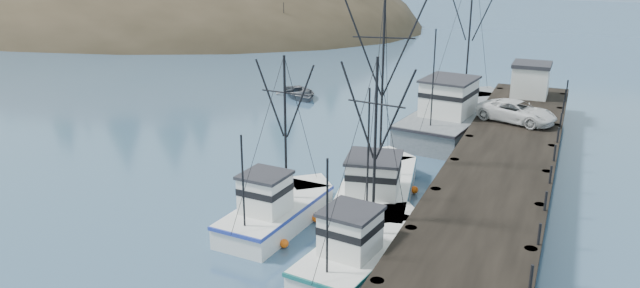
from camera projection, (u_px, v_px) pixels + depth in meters
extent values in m
plane|color=#304D6B|center=(125.00, 279.00, 27.79)|extent=(400.00, 400.00, 0.00)
cube|color=black|center=(499.00, 169.00, 36.11)|extent=(6.00, 44.00, 0.50)
cylinder|color=black|center=(410.00, 247.00, 28.54)|extent=(0.56, 0.56, 2.00)
cylinder|color=black|center=(528.00, 269.00, 26.63)|extent=(0.56, 0.56, 2.00)
cylinder|color=black|center=(435.00, 206.00, 32.92)|extent=(0.56, 0.56, 2.00)
cylinder|color=black|center=(538.00, 223.00, 31.01)|extent=(0.56, 0.56, 2.00)
cylinder|color=black|center=(453.00, 175.00, 37.30)|extent=(0.56, 0.56, 2.00)
cylinder|color=black|center=(545.00, 187.00, 35.38)|extent=(0.56, 0.56, 2.00)
cylinder|color=black|center=(468.00, 150.00, 41.67)|extent=(0.56, 0.56, 2.00)
cylinder|color=black|center=(550.00, 160.00, 39.76)|extent=(0.56, 0.56, 2.00)
cylinder|color=black|center=(480.00, 130.00, 46.05)|extent=(0.56, 0.56, 2.00)
cylinder|color=black|center=(555.00, 138.00, 44.14)|extent=(0.56, 0.56, 2.00)
cylinder|color=black|center=(490.00, 113.00, 50.43)|extent=(0.56, 0.56, 2.00)
cylinder|color=black|center=(559.00, 120.00, 48.52)|extent=(0.56, 0.56, 2.00)
cylinder|color=black|center=(499.00, 99.00, 54.81)|extent=(0.56, 0.56, 2.00)
cylinder|color=black|center=(562.00, 105.00, 52.90)|extent=(0.56, 0.56, 2.00)
ellipsoid|color=#382D1E|center=(104.00, 47.00, 123.71)|extent=(132.00, 78.00, 51.00)
ellipsoid|color=black|center=(96.00, 23.00, 127.80)|extent=(109.20, 62.40, 41.60)
cube|color=beige|center=(168.00, 33.00, 90.37)|extent=(4.00, 5.00, 2.80)
cube|color=beige|center=(151.00, 28.00, 96.07)|extent=(4.00, 5.00, 2.80)
cube|color=beige|center=(214.00, 30.00, 94.15)|extent=(4.00, 5.00, 2.80)
cube|color=silver|center=(139.00, 44.00, 88.43)|extent=(1.00, 3.50, 0.90)
cylinder|color=black|center=(137.00, 23.00, 87.52)|extent=(0.08, 0.08, 6.00)
cube|color=silver|center=(208.00, 37.00, 94.12)|extent=(1.00, 3.50, 0.90)
cylinder|color=black|center=(207.00, 18.00, 93.21)|extent=(0.08, 0.08, 6.00)
cube|color=silver|center=(239.00, 38.00, 93.19)|extent=(1.00, 3.50, 0.90)
cylinder|color=black|center=(238.00, 19.00, 92.28)|extent=(0.08, 0.08, 6.00)
cube|color=silver|center=(284.00, 46.00, 86.68)|extent=(1.00, 3.50, 0.90)
cylinder|color=black|center=(284.00, 25.00, 85.77)|extent=(0.08, 0.08, 6.00)
cube|color=silver|center=(167.00, 40.00, 91.68)|extent=(1.00, 3.50, 0.90)
cylinder|color=black|center=(165.00, 20.00, 90.77)|extent=(0.08, 0.08, 6.00)
cube|color=silver|center=(294.00, 40.00, 91.09)|extent=(1.00, 3.50, 0.90)
cylinder|color=black|center=(293.00, 20.00, 90.18)|extent=(0.08, 0.08, 6.00)
cube|color=silver|center=(166.00, 35.00, 95.97)|extent=(1.00, 3.50, 0.90)
cylinder|color=black|center=(165.00, 16.00, 95.06)|extent=(0.08, 0.08, 6.00)
cube|color=silver|center=(360.00, 259.00, 28.64)|extent=(4.18, 8.26, 1.60)
cube|color=silver|center=(396.00, 226.00, 31.85)|extent=(3.06, 3.06, 1.60)
cube|color=#165A58|center=(361.00, 245.00, 28.42)|extent=(4.27, 8.47, 0.18)
cube|color=silver|center=(350.00, 233.00, 27.26)|extent=(2.45, 2.51, 1.90)
cube|color=#26262B|center=(351.00, 211.00, 26.94)|extent=(2.67, 2.74, 0.16)
cylinder|color=black|center=(375.00, 149.00, 28.07)|extent=(0.14, 0.14, 8.37)
cylinder|color=black|center=(327.00, 217.00, 25.12)|extent=(0.10, 0.10, 5.02)
cube|color=silver|center=(276.00, 218.00, 32.75)|extent=(3.59, 7.61, 1.60)
cube|color=silver|center=(309.00, 194.00, 35.85)|extent=(2.97, 2.97, 1.60)
cube|color=#213297|center=(276.00, 206.00, 32.53)|extent=(3.67, 7.80, 0.18)
cube|color=silver|center=(265.00, 194.00, 31.40)|extent=(2.25, 2.25, 1.90)
cube|color=#26262B|center=(265.00, 175.00, 31.08)|extent=(2.45, 2.46, 0.16)
cylinder|color=black|center=(285.00, 129.00, 32.25)|extent=(0.14, 0.14, 7.66)
cylinder|color=black|center=(243.00, 181.00, 29.39)|extent=(0.10, 0.10, 4.60)
cube|color=silver|center=(376.00, 196.00, 35.58)|extent=(5.62, 10.54, 1.60)
cube|color=silver|center=(386.00, 167.00, 40.22)|extent=(3.79, 3.79, 1.60)
cube|color=navy|center=(376.00, 185.00, 35.36)|extent=(5.75, 10.81, 0.18)
cube|color=silver|center=(374.00, 176.00, 33.84)|extent=(3.17, 3.27, 1.90)
cube|color=#26262B|center=(374.00, 158.00, 33.51)|extent=(3.44, 3.56, 0.16)
cylinder|color=black|center=(382.00, 85.00, 35.08)|extent=(0.14, 0.14, 10.69)
cylinder|color=black|center=(368.00, 151.00, 30.75)|extent=(0.10, 0.10, 6.41)
cube|color=slate|center=(454.00, 122.00, 48.80)|extent=(6.63, 14.21, 2.20)
cube|color=slate|center=(481.00, 104.00, 54.38)|extent=(4.70, 4.70, 2.20)
cube|color=black|center=(455.00, 110.00, 48.49)|extent=(6.78, 14.57, 0.18)
cube|color=silver|center=(449.00, 97.00, 46.62)|extent=(3.83, 4.29, 2.60)
cube|color=#26262B|center=(450.00, 79.00, 46.19)|extent=(4.17, 4.68, 0.16)
cylinder|color=black|center=(469.00, 32.00, 48.40)|extent=(0.14, 0.14, 11.35)
cylinder|color=black|center=(433.00, 78.00, 43.11)|extent=(0.10, 0.10, 6.81)
cube|color=silver|center=(530.00, 81.00, 51.39)|extent=(2.80, 3.00, 2.50)
cube|color=#26262B|center=(532.00, 65.00, 50.95)|extent=(3.00, 3.20, 0.30)
imported|color=silver|center=(517.00, 112.00, 44.22)|extent=(6.04, 4.21, 1.53)
imported|color=#56595F|center=(300.00, 97.00, 59.69)|extent=(6.56, 6.68, 1.13)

